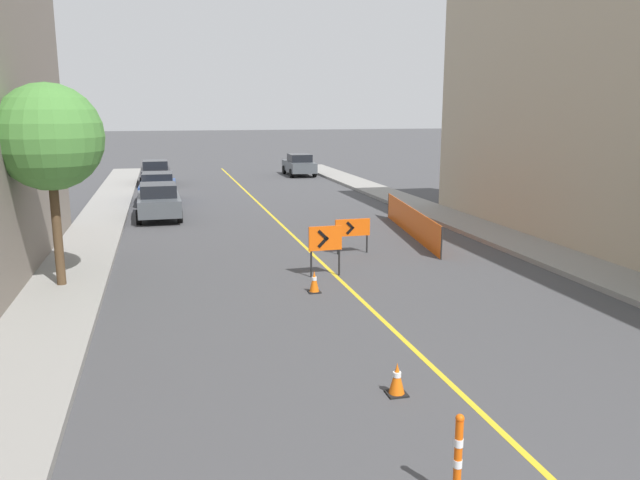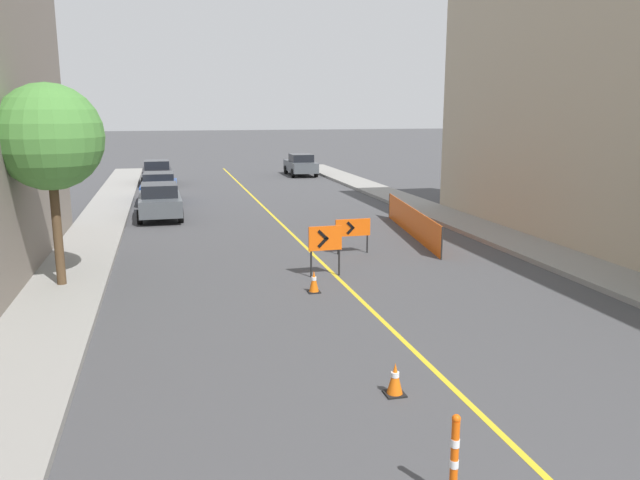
{
  "view_description": "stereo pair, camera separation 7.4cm",
  "coord_description": "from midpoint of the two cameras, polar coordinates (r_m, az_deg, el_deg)",
  "views": [
    {
      "loc": [
        -4.81,
        1.62,
        4.81
      ],
      "look_at": [
        -0.35,
        19.19,
        1.0
      ],
      "focal_mm": 35.0,
      "sensor_mm": 36.0,
      "label": 1
    },
    {
      "loc": [
        -4.74,
        1.6,
        4.81
      ],
      "look_at": [
        -0.35,
        19.19,
        1.0
      ],
      "focal_mm": 35.0,
      "sensor_mm": 36.0,
      "label": 2
    }
  ],
  "objects": [
    {
      "name": "traffic_cone_second",
      "position": [
        11.0,
        7.07,
        -12.51
      ],
      "size": [
        0.34,
        0.34,
        0.58
      ],
      "color": "black",
      "rests_on": "ground_plane"
    },
    {
      "name": "sidewalk_left",
      "position": [
        25.84,
        -19.78,
        0.62
      ],
      "size": [
        2.09,
        53.74,
        0.16
      ],
      "color": "gray",
      "rests_on": "ground_plane"
    },
    {
      "name": "traffic_cone_third",
      "position": [
        16.68,
        -0.43,
        -3.84
      ],
      "size": [
        0.33,
        0.33,
        0.6
      ],
      "color": "black",
      "rests_on": "ground_plane"
    },
    {
      "name": "parked_car_curb_near",
      "position": [
        28.76,
        -14.36,
        3.48
      ],
      "size": [
        1.94,
        4.33,
        1.59
      ],
      "rotation": [
        0.0,
        0.0,
        0.02
      ],
      "color": "#474C51",
      "rests_on": "ground_plane"
    },
    {
      "name": "parked_car_curb_mid",
      "position": [
        33.82,
        -14.42,
        4.69
      ],
      "size": [
        1.95,
        4.34,
        1.59
      ],
      "rotation": [
        0.0,
        0.0,
        -0.02
      ],
      "color": "navy",
      "rests_on": "ground_plane"
    },
    {
      "name": "street_tree_left_near",
      "position": [
        17.75,
        -23.41,
        8.58
      ],
      "size": [
        2.78,
        2.78,
        5.33
      ],
      "color": "#4C3823",
      "rests_on": "sidewalk_left"
    },
    {
      "name": "lane_stripe",
      "position": [
        26.15,
        -3.24,
        1.26
      ],
      "size": [
        0.12,
        53.74,
        0.01
      ],
      "color": "gold",
      "rests_on": "ground_plane"
    },
    {
      "name": "parked_car_opposite_side",
      "position": [
        46.32,
        -1.73,
        6.9
      ],
      "size": [
        1.94,
        4.31,
        1.59
      ],
      "rotation": [
        0.0,
        0.0,
        -0.01
      ],
      "color": "#474C51",
      "rests_on": "ground_plane"
    },
    {
      "name": "arrow_barricade_secondary",
      "position": [
        21.07,
        3.12,
        1.02
      ],
      "size": [
        1.22,
        0.09,
        1.19
      ],
      "rotation": [
        0.0,
        0.0,
        0.01
      ],
      "color": "#EF560C",
      "rests_on": "ground_plane"
    },
    {
      "name": "safety_mesh_fence",
      "position": [
        24.43,
        8.44,
        1.7
      ],
      "size": [
        1.23,
        8.13,
        1.1
      ],
      "rotation": [
        0.0,
        0.0,
        1.43
      ],
      "color": "#EF560C",
      "rests_on": "ground_plane"
    },
    {
      "name": "delineator_post_front",
      "position": [
        8.38,
        12.43,
        -19.36
      ],
      "size": [
        0.32,
        0.32,
        1.17
      ],
      "color": "black",
      "rests_on": "ground_plane"
    },
    {
      "name": "parked_car_curb_far",
      "position": [
        41.91,
        -14.63,
        6.0
      ],
      "size": [
        1.94,
        4.33,
        1.59
      ],
      "rotation": [
        0.0,
        0.0,
        0.02
      ],
      "color": "black",
      "rests_on": "ground_plane"
    },
    {
      "name": "arrow_barricade_primary",
      "position": [
        18.09,
        0.6,
        -0.07
      ],
      "size": [
        1.0,
        0.11,
        1.5
      ],
      "rotation": [
        0.0,
        0.0,
        0.04
      ],
      "color": "#EF560C",
      "rests_on": "ground_plane"
    },
    {
      "name": "sidewalk_right",
      "position": [
        28.48,
        11.75,
        2.06
      ],
      "size": [
        2.09,
        53.74,
        0.16
      ],
      "color": "gray",
      "rests_on": "ground_plane"
    }
  ]
}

